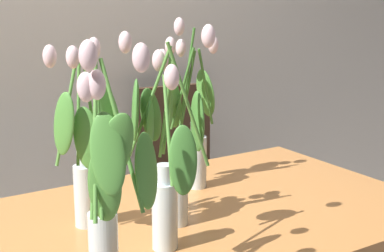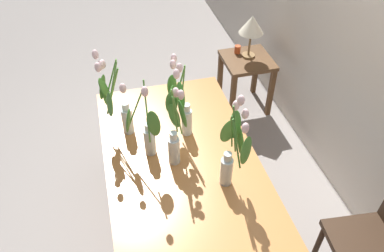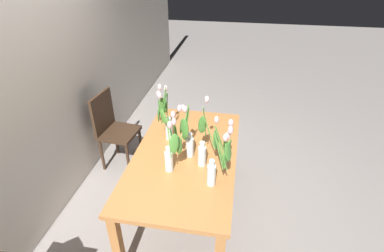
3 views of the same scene
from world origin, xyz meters
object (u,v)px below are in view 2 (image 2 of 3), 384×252
Objects in this scene: tulip_vase_1 at (117,104)px; side_table at (246,69)px; dining_chair at (384,238)px; tulip_vase_3 at (232,152)px; dining_table at (183,172)px; tulip_vase_0 at (147,133)px; pillar_candle at (237,49)px; tulip_vase_4 at (175,132)px; table_lamp at (252,26)px; tulip_vase_2 at (182,107)px.

tulip_vase_1 reaches higher than side_table.
tulip_vase_3 is at bearing -120.15° from dining_chair.
dining_table is 0.34m from tulip_vase_0.
pillar_candle is (-1.03, 1.18, -0.38)m from tulip_vase_1.
tulip_vase_4 is 1.59m from table_lamp.
tulip_vase_4 is 0.60× the size of dining_chair.
table_lamp is at bearing 127.08° from tulip_vase_1.
table_lamp is at bearing 154.54° from tulip_vase_3.
tulip_vase_3 reaches higher than tulip_vase_4.
pillar_candle is at bearing 158.12° from tulip_vase_3.
dining_chair is at bearing 2.36° from side_table.
dining_table reaches higher than side_table.
pillar_candle is at bearing -153.05° from side_table.
dining_chair is 2.34× the size of table_lamp.
tulip_vase_0 reaches higher than dining_chair.
tulip_vase_1 reaches higher than table_lamp.
pillar_candle is at bearing 148.14° from dining_table.
dining_chair is at bearing 1.73° from table_lamp.
tulip_vase_4 is at bearing -124.12° from dining_chair.
tulip_vase_4 reaches higher than pillar_candle.
tulip_vase_1 is 1.03× the size of tulip_vase_4.
tulip_vase_4 is at bearing -33.57° from pillar_candle.
tulip_vase_1 is at bearing -137.79° from dining_table.
tulip_vase_4 is (-0.25, -0.25, -0.02)m from tulip_vase_3.
tulip_vase_2 is (-0.14, 0.24, 0.03)m from tulip_vase_0.
side_table is (-1.16, 1.10, -0.49)m from tulip_vase_0.
tulip_vase_3 is (0.20, 0.22, 0.32)m from dining_table.
tulip_vase_2 is at bearing 166.16° from dining_table.
dining_table is 0.57m from tulip_vase_1.
side_table is (-1.47, 0.70, -0.53)m from tulip_vase_3.
tulip_vase_1 reaches higher than pillar_candle.
table_lamp is (-1.20, 1.12, -0.06)m from tulip_vase_0.
dining_table is 1.72× the size of dining_chair.
table_lamp is at bearing 142.43° from tulip_vase_4.
tulip_vase_4 reaches higher than dining_table.
tulip_vase_1 is 1.63m from side_table.
tulip_vase_4 is at bearing 68.11° from tulip_vase_0.
side_table is 1.38× the size of table_lamp.
tulip_vase_2 is (-0.25, 0.06, 0.30)m from dining_table.
table_lamp is at bearing 152.58° from side_table.
tulip_vase_2 is at bearing -133.76° from dining_chair.
tulip_vase_2 is at bearing 120.05° from tulip_vase_0.
tulip_vase_3 is (0.45, 0.16, 0.02)m from tulip_vase_2.
dining_chair is at bearing 55.88° from tulip_vase_4.
dining_table is 1.58m from side_table.
tulip_vase_0 is 7.76× the size of pillar_candle.
dining_chair is 1.92m from side_table.
dining_chair is (0.45, 0.77, -0.44)m from tulip_vase_3.
side_table is (-1.22, 0.95, -0.52)m from tulip_vase_4.
tulip_vase_2 is at bearing -35.15° from pillar_candle.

